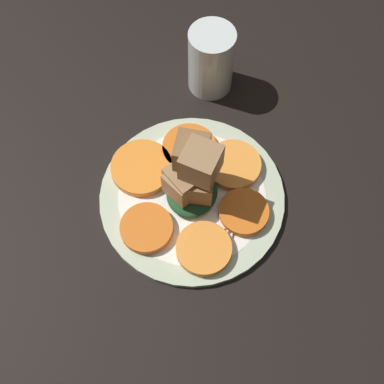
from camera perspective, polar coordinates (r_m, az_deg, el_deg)
table_slab at (r=72.73cm, az=0.00°, el=-1.05°), size 120.00×120.00×2.00cm
plate at (r=71.35cm, az=0.00°, el=-0.55°), size 27.34×27.34×1.05cm
carrot_slice_0 at (r=73.84cm, az=-0.31°, el=5.22°), size 8.29×8.29×1.27cm
carrot_slice_1 at (r=72.56cm, az=-5.98°, el=2.89°), size 9.27×9.27×1.27cm
carrot_slice_2 at (r=68.38cm, az=-5.41°, el=-4.28°), size 7.52×7.52×1.27cm
carrot_slice_3 at (r=67.06cm, az=1.41°, el=-6.71°), size 7.81×7.81×1.27cm
carrot_slice_4 at (r=69.25cm, az=6.03°, el=-2.65°), size 7.23×7.23×1.27cm
carrot_slice_5 at (r=72.65cm, az=4.93°, el=3.20°), size 8.31×8.31×1.27cm
center_pile at (r=66.50cm, az=0.02°, el=1.75°), size 8.71×7.82×11.38cm
fork at (r=70.31cm, az=4.69°, el=-1.28°), size 19.81×4.63×0.40cm
water_glass at (r=78.79cm, az=2.27°, el=15.31°), size 7.30×7.30×11.29cm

